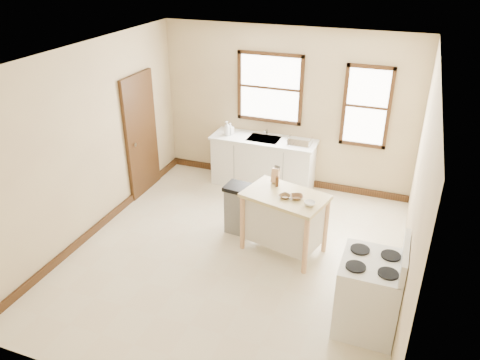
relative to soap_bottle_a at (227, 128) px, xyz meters
name	(u,v)px	position (x,y,z in m)	size (l,w,h in m)	color
floor	(235,255)	(0.96, -2.11, -1.05)	(5.00, 5.00, 0.00)	beige
ceiling	(233,57)	(0.96, -2.11, 1.75)	(5.00, 5.00, 0.00)	white
wall_back	(286,109)	(0.96, 0.39, 0.35)	(4.50, 0.04, 2.80)	#D2BD8A
wall_left	(89,143)	(-1.29, -2.11, 0.35)	(0.04, 5.00, 2.80)	#D2BD8A
wall_right	(417,196)	(3.21, -2.11, 0.35)	(0.04, 5.00, 2.80)	#D2BD8A
window_main	(270,88)	(0.66, 0.37, 0.70)	(1.17, 0.06, 1.22)	black
window_side	(366,107)	(2.31, 0.37, 0.55)	(0.77, 0.06, 1.37)	black
door_left	(141,135)	(-1.25, -0.81, 0.00)	(0.06, 0.90, 2.10)	black
baseboard_back	(282,178)	(0.96, 0.36, -0.99)	(4.50, 0.04, 0.12)	black
baseboard_left	(103,222)	(-1.26, -2.11, -0.99)	(0.04, 5.00, 0.12)	black
sink_counter	(263,162)	(0.66, 0.09, -0.59)	(1.86, 0.62, 0.92)	silver
faucet	(267,129)	(0.66, 0.27, -0.02)	(0.03, 0.03, 0.22)	silver
soap_bottle_a	(227,128)	(0.00, 0.00, 0.00)	(0.10, 0.10, 0.26)	#B2B2B2
soap_bottle_b	(230,129)	(0.03, 0.08, -0.03)	(0.09, 0.10, 0.21)	#B2B2B2
dish_rack	(300,141)	(1.31, 0.06, -0.08)	(0.40, 0.30, 0.10)	silver
kitchen_island	(284,223)	(1.56, -1.73, -0.60)	(1.11, 0.71, 0.91)	tan
knife_block	(275,176)	(1.32, -1.42, -0.04)	(0.10, 0.10, 0.20)	tan
pepper_grinder	(277,182)	(1.38, -1.54, -0.07)	(0.04, 0.04, 0.15)	#432612
bowl_a	(285,196)	(1.58, -1.81, -0.13)	(0.16, 0.16, 0.04)	brown
bowl_b	(297,197)	(1.73, -1.78, -0.12)	(0.17, 0.17, 0.04)	brown
bowl_c	(310,204)	(1.94, -1.90, -0.12)	(0.15, 0.15, 0.05)	white
trash_bin	(239,209)	(0.79, -1.49, -0.66)	(0.40, 0.34, 0.78)	#5E5E5C
gas_stove	(370,285)	(2.86, -2.85, -0.46)	(0.73, 0.74, 1.17)	silver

